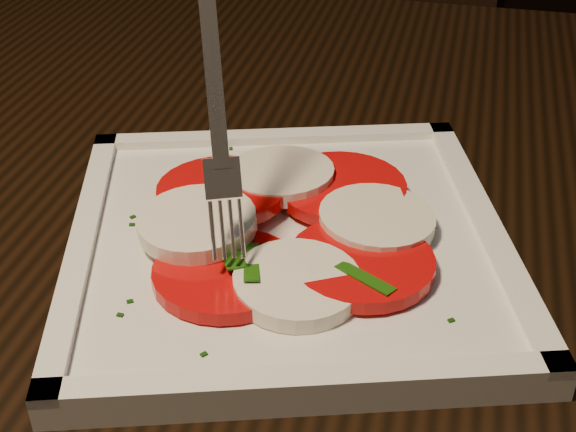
{
  "coord_description": "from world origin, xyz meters",
  "views": [
    {
      "loc": [
        -0.07,
        -0.42,
        1.05
      ],
      "look_at": [
        -0.19,
        -0.04,
        0.78
      ],
      "focal_mm": 50.0,
      "sensor_mm": 36.0,
      "label": 1
    }
  ],
  "objects_px": {
    "plate": "(288,246)",
    "fork": "(213,83)",
    "table": "(211,266)",
    "chair": "(343,66)"
  },
  "relations": [
    {
      "from": "table",
      "to": "chair",
      "type": "distance_m",
      "value": 0.71
    },
    {
      "from": "chair",
      "to": "table",
      "type": "bearing_deg",
      "value": -71.09
    },
    {
      "from": "table",
      "to": "plate",
      "type": "height_order",
      "value": "plate"
    },
    {
      "from": "plate",
      "to": "fork",
      "type": "height_order",
      "value": "fork"
    },
    {
      "from": "chair",
      "to": "plate",
      "type": "bearing_deg",
      "value": -64.88
    },
    {
      "from": "chair",
      "to": "plate",
      "type": "distance_m",
      "value": 0.84
    },
    {
      "from": "chair",
      "to": "plate",
      "type": "xyz_separation_m",
      "value": [
        0.15,
        -0.8,
        0.22
      ]
    },
    {
      "from": "fork",
      "to": "chair",
      "type": "bearing_deg",
      "value": 70.91
    },
    {
      "from": "table",
      "to": "chair",
      "type": "bearing_deg",
      "value": 94.47
    },
    {
      "from": "table",
      "to": "plate",
      "type": "distance_m",
      "value": 0.17
    }
  ]
}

